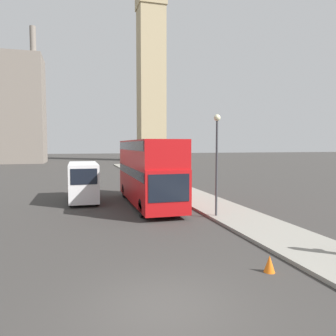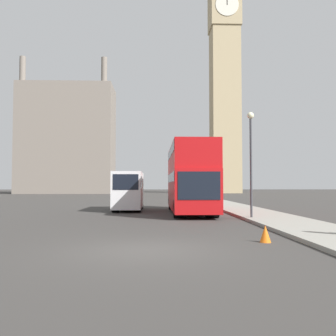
{
  "view_description": "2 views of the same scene",
  "coord_description": "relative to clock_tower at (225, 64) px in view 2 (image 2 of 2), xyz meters",
  "views": [
    {
      "loc": [
        -1.99,
        -7.69,
        4.09
      ],
      "look_at": [
        3.63,
        12.64,
        2.6
      ],
      "focal_mm": 35.0,
      "sensor_mm": 36.0,
      "label": 1
    },
    {
      "loc": [
        0.34,
        -10.72,
        1.85
      ],
      "look_at": [
        1.44,
        22.85,
        3.39
      ],
      "focal_mm": 40.0,
      "sensor_mm": 36.0,
      "label": 2
    }
  ],
  "objects": [
    {
      "name": "street_lamp",
      "position": [
        -11.22,
        -67.15,
        -26.73
      ],
      "size": [
        0.36,
        0.36,
        5.61
      ],
      "color": "#38383D",
      "rests_on": "sidewalk_strip"
    },
    {
      "name": "traffic_cone",
      "position": [
        -12.75,
        -74.82,
        -30.3
      ],
      "size": [
        0.36,
        0.36,
        0.55
      ],
      "color": "orange",
      "rests_on": "ground_plane"
    },
    {
      "name": "red_double_decker_bus",
      "position": [
        -14.04,
        -62.23,
        -28.12
      ],
      "size": [
        2.58,
        10.41,
        4.4
      ],
      "color": "#B71114",
      "rests_on": "ground_plane"
    },
    {
      "name": "clock_tower",
      "position": [
        0.0,
        0.0,
        0.0
      ],
      "size": [
        7.02,
        7.19,
        59.55
      ],
      "color": "tan",
      "rests_on": "ground_plane"
    },
    {
      "name": "building_block_distant",
      "position": [
        -35.96,
        -3.35,
        -18.59
      ],
      "size": [
        20.27,
        10.46,
        29.12
      ],
      "color": "slate",
      "rests_on": "ground_plane"
    },
    {
      "name": "ground_plane",
      "position": [
        -16.64,
        -76.15,
        -30.58
      ],
      "size": [
        300.0,
        300.0,
        0.0
      ],
      "primitive_type": "plane",
      "color": "#383533"
    },
    {
      "name": "white_van",
      "position": [
        -18.27,
        -59.57,
        -29.1
      ],
      "size": [
        2.01,
        5.65,
        2.77
      ],
      "color": "white",
      "rests_on": "ground_plane"
    }
  ]
}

